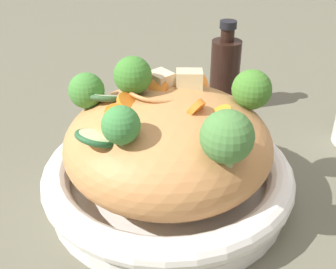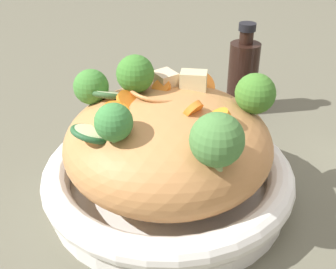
# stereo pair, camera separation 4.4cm
# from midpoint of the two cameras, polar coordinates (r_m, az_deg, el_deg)

# --- Properties ---
(ground_plane) EXTENTS (3.00, 3.00, 0.00)m
(ground_plane) POSITION_cam_midpoint_polar(r_m,az_deg,el_deg) (0.49, -2.62, -8.18)
(ground_plane) COLOR #5A5847
(serving_bowl) EXTENTS (0.27, 0.27, 0.05)m
(serving_bowl) POSITION_cam_midpoint_polar(r_m,az_deg,el_deg) (0.48, -2.69, -5.90)
(serving_bowl) COLOR white
(serving_bowl) RESTS_ON ground_plane
(noodle_heap) EXTENTS (0.22, 0.22, 0.11)m
(noodle_heap) POSITION_cam_midpoint_polar(r_m,az_deg,el_deg) (0.45, -2.82, -1.20)
(noodle_heap) COLOR #B97D47
(noodle_heap) RESTS_ON serving_bowl
(broccoli_florets) EXTENTS (0.18, 0.22, 0.07)m
(broccoli_florets) POSITION_cam_midpoint_polar(r_m,az_deg,el_deg) (0.41, -1.87, 3.86)
(broccoli_florets) COLOR #A5C276
(broccoli_florets) RESTS_ON serving_bowl
(carrot_coins) EXTENTS (0.11, 0.13, 0.03)m
(carrot_coins) POSITION_cam_midpoint_polar(r_m,az_deg,el_deg) (0.43, -2.78, 4.18)
(carrot_coins) COLOR orange
(carrot_coins) RESTS_ON serving_bowl
(zucchini_slices) EXTENTS (0.13, 0.07, 0.03)m
(zucchini_slices) POSITION_cam_midpoint_polar(r_m,az_deg,el_deg) (0.43, -11.70, 2.53)
(zucchini_slices) COLOR beige
(zucchini_slices) RESTS_ON serving_bowl
(chicken_chunks) EXTENTS (0.04, 0.06, 0.03)m
(chicken_chunks) POSITION_cam_midpoint_polar(r_m,az_deg,el_deg) (0.46, -1.58, 6.90)
(chicken_chunks) COLOR #CFBE8D
(chicken_chunks) RESTS_ON serving_bowl
(soy_sauce_bottle) EXTENTS (0.04, 0.04, 0.14)m
(soy_sauce_bottle) POSITION_cam_midpoint_polar(r_m,az_deg,el_deg) (0.66, 5.63, 8.18)
(soy_sauce_bottle) COLOR black
(soy_sauce_bottle) RESTS_ON ground_plane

